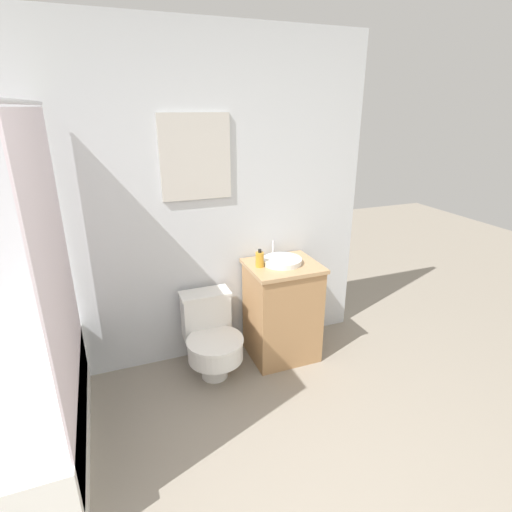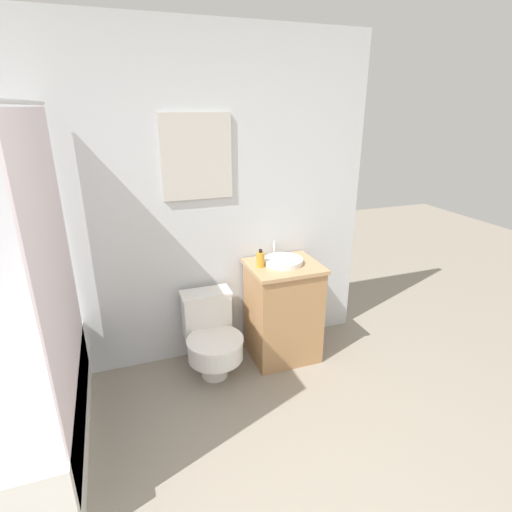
% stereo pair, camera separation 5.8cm
% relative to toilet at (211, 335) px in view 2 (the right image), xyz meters
% --- Properties ---
extents(wall_back, '(3.42, 0.07, 2.50)m').
position_rel_toilet_xyz_m(wall_back, '(-0.32, 0.30, 0.94)').
color(wall_back, silver).
rests_on(wall_back, ground_plane).
extents(shower_area, '(0.64, 1.38, 1.98)m').
position_rel_toilet_xyz_m(shower_area, '(-1.20, -0.41, -0.03)').
color(shower_area, white).
rests_on(shower_area, ground_plane).
extents(toilet, '(0.42, 0.56, 0.62)m').
position_rel_toilet_xyz_m(toilet, '(0.00, 0.00, 0.00)').
color(toilet, white).
rests_on(toilet, ground_plane).
extents(vanity, '(0.55, 0.48, 0.81)m').
position_rel_toilet_xyz_m(vanity, '(0.60, 0.02, 0.09)').
color(vanity, '#AD7F51').
rests_on(vanity, ground_plane).
extents(sink, '(0.31, 0.34, 0.13)m').
position_rel_toilet_xyz_m(sink, '(0.60, 0.05, 0.51)').
color(sink, white).
rests_on(sink, vanity).
extents(soap_bottle, '(0.06, 0.06, 0.14)m').
position_rel_toilet_xyz_m(soap_bottle, '(0.41, 0.04, 0.55)').
color(soap_bottle, gold).
rests_on(soap_bottle, vanity).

